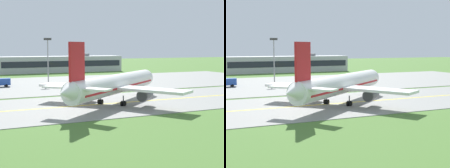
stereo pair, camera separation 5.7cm
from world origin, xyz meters
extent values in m
plane|color=#47702D|center=(0.00, 0.00, 0.00)|extent=(500.00, 500.00, 0.00)
cube|color=gray|center=(0.00, 0.00, 0.05)|extent=(240.00, 28.00, 0.10)
cube|color=gray|center=(10.00, 42.00, 0.05)|extent=(140.00, 52.00, 0.10)
cube|color=yellow|center=(0.00, 0.00, 0.11)|extent=(220.00, 0.60, 0.01)
cylinder|color=white|center=(-0.72, -0.54, 4.20)|extent=(28.86, 24.60, 4.00)
cone|color=white|center=(13.38, 10.97, 4.20)|extent=(4.42, 4.59, 3.80)
cone|color=white|center=(-14.97, -12.18, 4.60)|extent=(4.63, 4.66, 3.40)
cube|color=red|center=(-0.72, -0.54, 3.70)|extent=(26.81, 22.95, 0.36)
cube|color=#1E232D|center=(11.68, 9.58, 4.90)|extent=(3.54, 3.77, 0.70)
cube|color=white|center=(-7.80, 4.65, 3.70)|extent=(14.27, 13.71, 0.50)
cylinder|color=#47474C|center=(-4.98, 4.37, 2.30)|extent=(4.09, 3.93, 2.30)
cylinder|color=black|center=(-3.74, 5.38, 2.30)|extent=(1.52, 1.78, 2.10)
cube|color=white|center=(2.96, -8.52, 3.70)|extent=(11.88, 15.31, 0.50)
cylinder|color=#47474C|center=(3.24, -5.70, 2.30)|extent=(4.09, 3.93, 2.30)
cylinder|color=black|center=(4.48, -4.69, 2.30)|extent=(1.52, 1.78, 2.10)
cube|color=red|center=(-12.33, -10.03, 9.45)|extent=(3.66, 3.09, 6.50)
cube|color=white|center=(-14.51, -7.68, 5.00)|extent=(5.95, 5.93, 0.30)
cube|color=white|center=(-10.46, -12.63, 5.00)|extent=(5.30, 6.33, 0.30)
cylinder|color=slate|center=(9.35, 7.68, 1.38)|extent=(0.24, 0.24, 1.65)
cylinder|color=black|center=(9.35, 7.68, 0.55)|extent=(1.07, 0.97, 1.10)
cylinder|color=slate|center=(-3.91, 0.21, 1.38)|extent=(0.24, 0.24, 1.65)
cylinder|color=black|center=(-4.08, 0.42, 0.55)|extent=(1.07, 0.97, 1.10)
cylinder|color=black|center=(-3.74, 0.00, 0.55)|extent=(1.07, 0.97, 1.10)
cylinder|color=slate|center=(-0.62, -3.82, 1.38)|extent=(0.24, 0.24, 1.65)
cylinder|color=black|center=(-0.79, -3.61, 0.55)|extent=(1.07, 0.97, 1.10)
cylinder|color=black|center=(-0.45, -4.03, 0.55)|extent=(1.07, 0.97, 1.10)
cube|color=yellow|center=(21.38, 32.64, 1.50)|extent=(2.68, 2.65, 1.80)
cube|color=#1E232D|center=(20.92, 32.03, 1.81)|extent=(1.53, 1.21, 0.81)
cube|color=yellow|center=(23.33, 35.18, 0.80)|extent=(4.46, 4.93, 0.40)
cylinder|color=orange|center=(21.38, 32.64, 2.50)|extent=(0.20, 0.20, 0.18)
cylinder|color=black|center=(22.17, 32.03, 0.45)|extent=(0.79, 0.90, 0.90)
cylinder|color=black|center=(20.59, 33.25, 0.45)|extent=(0.79, 0.90, 0.90)
cylinder|color=black|center=(24.72, 35.27, 0.45)|extent=(0.79, 0.90, 0.90)
cylinder|color=black|center=(23.05, 36.55, 0.45)|extent=(0.79, 0.90, 0.90)
cube|color=#264CA5|center=(-18.56, 40.44, 1.60)|extent=(4.24, 2.18, 2.00)
cylinder|color=black|center=(-17.74, 39.37, 0.45)|extent=(0.91, 0.32, 0.90)
cylinder|color=black|center=(-17.70, 41.47, 0.45)|extent=(0.91, 0.32, 0.90)
cube|color=#B2B2B7|center=(14.09, 92.94, 3.74)|extent=(58.11, 11.69, 7.48)
cube|color=#1E232D|center=(14.09, 87.04, 4.12)|extent=(55.78, 0.10, 2.69)
cube|color=slate|center=(25.71, 92.94, 8.08)|extent=(4.00, 4.00, 1.20)
cylinder|color=gray|center=(-4.11, 43.81, 7.00)|extent=(0.36, 0.36, 14.00)
cube|color=#333333|center=(-4.11, 43.81, 14.35)|extent=(2.40, 0.50, 0.70)
cone|color=orange|center=(20.02, 12.45, 0.30)|extent=(0.44, 0.44, 0.60)
camera|label=1|loc=(-30.38, -64.16, 11.86)|focal=54.64mm
camera|label=2|loc=(-30.33, -64.18, 11.86)|focal=54.64mm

